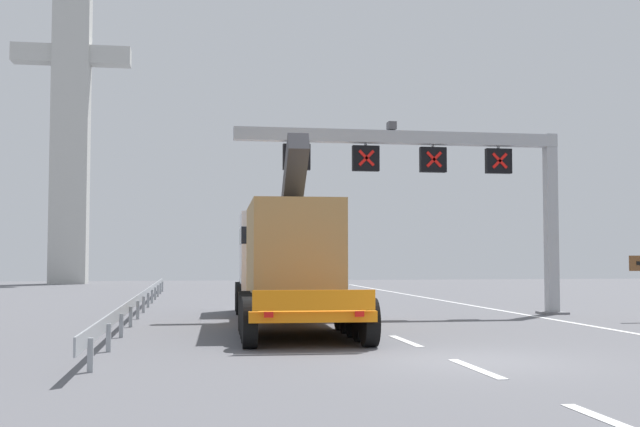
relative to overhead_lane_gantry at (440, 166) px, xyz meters
name	(u,v)px	position (x,y,z in m)	size (l,w,h in m)	color
ground	(470,361)	(-3.21, -11.91, -5.25)	(112.00, 112.00, 0.00)	#5B5B60
lane_markings	(334,313)	(-3.52, 1.53, -5.24)	(0.20, 41.48, 0.01)	silver
edge_line_right	(521,314)	(2.99, 0.09, -5.24)	(0.20, 63.00, 0.01)	silver
overhead_lane_gantry	(440,166)	(0.00, 0.00, 0.00)	(11.86, 0.90, 6.77)	#9EA0A5
heavy_haul_truck_orange	(284,258)	(-5.73, -1.82, -3.26)	(3.44, 14.13, 5.30)	orange
guardrail_left	(145,295)	(-10.42, 4.46, -4.69)	(0.13, 36.74, 0.76)	#999EA3
bridge_pylon_distant	(71,94)	(-18.10, 36.94, 9.54)	(9.00, 2.00, 28.82)	#B7B7B2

